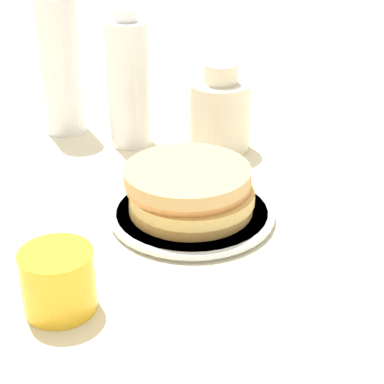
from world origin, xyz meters
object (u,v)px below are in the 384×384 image
Objects in this scene: pancake_stack at (190,189)px; juice_glass at (58,281)px; cream_jug at (220,113)px; plate at (192,214)px; water_bottle_mid at (129,83)px; water_bottle_near at (61,65)px.

juice_glass is (0.23, -0.05, -0.01)m from pancake_stack.
cream_jug reaches higher than juice_glass.
plate is at bearing 167.25° from juice_glass.
juice_glass is at bearing -0.25° from cream_jug.
cream_jug is 0.65× the size of water_bottle_mid.
juice_glass is at bearing -12.21° from pancake_stack.
water_bottle_near is at bearing -120.80° from plate.
pancake_stack is 0.70× the size of water_bottle_near.
water_bottle_mid reaches higher than plate.
pancake_stack is at bearing -59.40° from plate.
cream_jug reaches higher than plate.
cream_jug is at bearing -168.26° from pancake_stack.
plate is 0.40m from water_bottle_near.
cream_jug is (-0.47, 0.00, 0.03)m from juice_glass.
pancake_stack is 2.21× the size of juice_glass.
plate is at bearing 120.60° from pancake_stack.
pancake_stack is at bearing 45.02° from water_bottle_mid.
juice_glass is at bearing 18.62° from water_bottle_mid.
water_bottle_mid is at bearing -161.38° from juice_glass.
water_bottle_near is (-0.20, -0.33, 0.07)m from pancake_stack.
juice_glass is (0.23, -0.05, 0.03)m from plate.
plate is 0.04m from pancake_stack.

